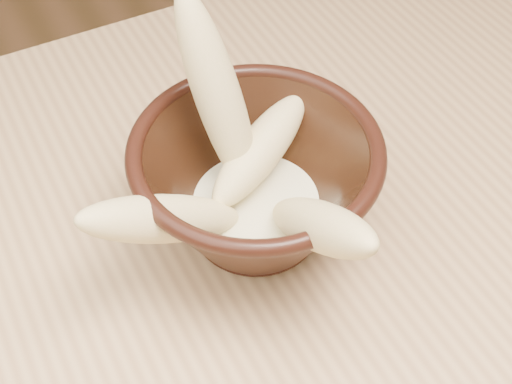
# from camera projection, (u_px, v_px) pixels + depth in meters

# --- Properties ---
(bowl) EXTENTS (0.18, 0.18, 0.10)m
(bowl) POSITION_uv_depth(u_px,v_px,m) (256.00, 184.00, 0.52)
(bowl) COLOR black
(bowl) RESTS_ON table
(milk_puddle) EXTENTS (0.10, 0.10, 0.01)m
(milk_puddle) POSITION_uv_depth(u_px,v_px,m) (256.00, 206.00, 0.54)
(milk_puddle) COLOR beige
(milk_puddle) RESTS_ON bowl
(banana_upright) EXTENTS (0.06, 0.10, 0.16)m
(banana_upright) POSITION_uv_depth(u_px,v_px,m) (218.00, 97.00, 0.50)
(banana_upright) COLOR #DDD083
(banana_upright) RESTS_ON bowl
(banana_left) EXTENTS (0.14, 0.05, 0.10)m
(banana_left) POSITION_uv_depth(u_px,v_px,m) (164.00, 219.00, 0.48)
(banana_left) COLOR #DDD083
(banana_left) RESTS_ON bowl
(banana_across) EXTENTS (0.12, 0.08, 0.06)m
(banana_across) POSITION_uv_depth(u_px,v_px,m) (260.00, 150.00, 0.53)
(banana_across) COLOR #DDD083
(banana_across) RESTS_ON bowl
(banana_front) EXTENTS (0.04, 0.14, 0.12)m
(banana_front) POSITION_uv_depth(u_px,v_px,m) (319.00, 226.00, 0.46)
(banana_front) COLOR #DDD083
(banana_front) RESTS_ON bowl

